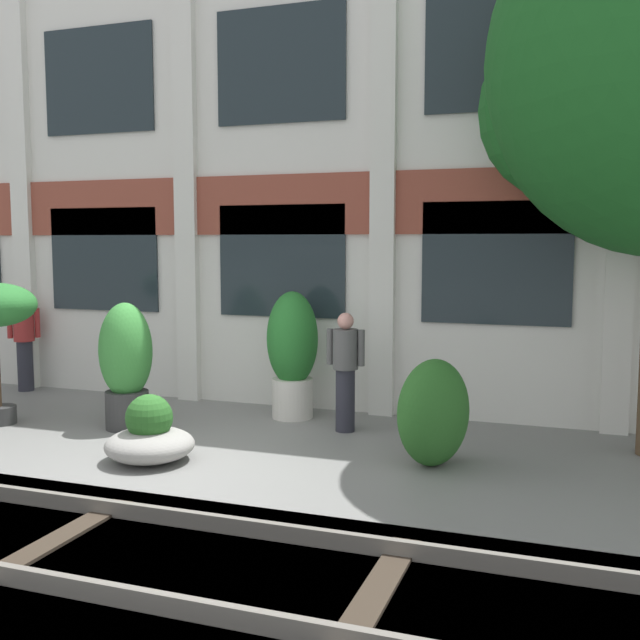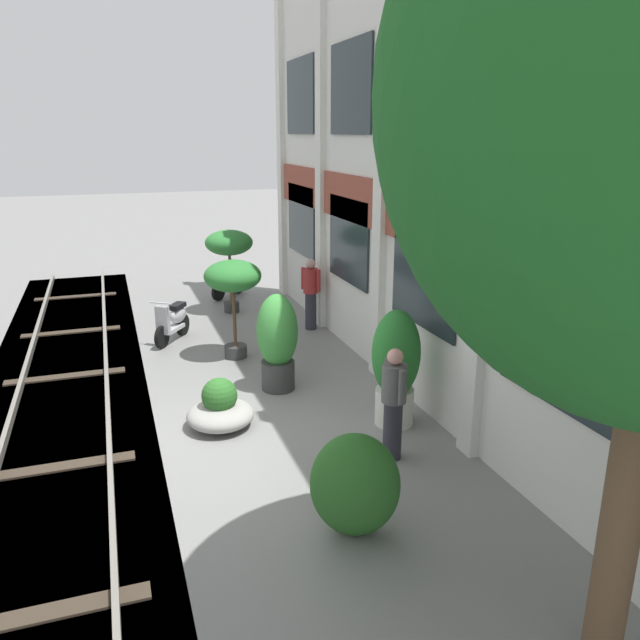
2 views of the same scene
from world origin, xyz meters
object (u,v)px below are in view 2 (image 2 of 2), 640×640
object	(u,v)px
potted_plant_terracotta_small	(233,281)
topiary_hedge	(355,485)
scooter_near_curb	(173,321)
resident_by_doorway	(311,292)
potted_plant_ribbed_drum	(396,365)
potted_plant_tall_urn	(229,246)
scooter_second_parked	(227,282)
potted_plant_wide_bowl	(220,409)
resident_watching_tracks	(394,401)
potted_plant_fluted_column	(277,340)

from	to	relation	value
potted_plant_terracotta_small	topiary_hedge	xyz separation A→B (m)	(6.11, 0.11, -0.96)
scooter_near_curb	resident_by_doorway	xyz separation A→B (m)	(0.18, 3.07, 0.44)
potted_plant_ribbed_drum	potted_plant_tall_urn	size ratio (longest dim) A/B	0.89
scooter_second_parked	topiary_hedge	xyz separation A→B (m)	(10.84, -0.62, 0.18)
topiary_hedge	potted_plant_ribbed_drum	bearing A→B (deg)	145.67
potted_plant_wide_bowl	topiary_hedge	size ratio (longest dim) A/B	0.85
resident_watching_tracks	topiary_hedge	distance (m)	1.83
resident_watching_tracks	potted_plant_terracotta_small	bearing A→B (deg)	-75.96
potted_plant_ribbed_drum	scooter_second_parked	world-z (taller)	potted_plant_ribbed_drum
scooter_near_curb	scooter_second_parked	size ratio (longest dim) A/B	1.09
resident_by_doorway	potted_plant_terracotta_small	bearing A→B (deg)	-1.71
potted_plant_wide_bowl	scooter_near_curb	distance (m)	4.46
potted_plant_terracotta_small	resident_watching_tracks	size ratio (longest dim) A/B	1.23
potted_plant_terracotta_small	scooter_second_parked	world-z (taller)	potted_plant_terracotta_small
resident_by_doorway	topiary_hedge	xyz separation A→B (m)	(7.41, -1.91, -0.26)
potted_plant_ribbed_drum	potted_plant_fluted_column	distance (m)	2.33
resident_by_doorway	resident_watching_tracks	world-z (taller)	resident_by_doorway
potted_plant_tall_urn	scooter_second_parked	xyz separation A→B (m)	(-1.46, 0.17, -1.25)
potted_plant_tall_urn	scooter_second_parked	bearing A→B (deg)	173.53
potted_plant_fluted_column	potted_plant_tall_urn	world-z (taller)	potted_plant_tall_urn
potted_plant_fluted_column	potted_plant_wide_bowl	bearing A→B (deg)	-47.25
potted_plant_fluted_column	topiary_hedge	bearing A→B (deg)	-3.71
resident_watching_tracks	potted_plant_tall_urn	bearing A→B (deg)	-85.92
potted_plant_ribbed_drum	potted_plant_tall_urn	xyz separation A→B (m)	(-7.01, -1.16, 0.71)
topiary_hedge	scooter_second_parked	bearing A→B (deg)	176.71
potted_plant_terracotta_small	potted_plant_ribbed_drum	bearing A→B (deg)	24.80
potted_plant_fluted_column	resident_by_doorway	size ratio (longest dim) A/B	1.06
scooter_second_parked	topiary_hedge	distance (m)	10.86
resident_by_doorway	resident_watching_tracks	size ratio (longest dim) A/B	1.02
potted_plant_tall_urn	resident_watching_tracks	world-z (taller)	potted_plant_tall_urn
potted_plant_ribbed_drum	potted_plant_fluted_column	xyz separation A→B (m)	(-1.90, -1.34, -0.07)
potted_plant_ribbed_drum	scooter_near_curb	bearing A→B (deg)	-151.97
scooter_second_parked	resident_by_doorway	bearing A→B (deg)	-111.70
potted_plant_wide_bowl	topiary_hedge	world-z (taller)	topiary_hedge
potted_plant_tall_urn	topiary_hedge	size ratio (longest dim) A/B	1.68
potted_plant_terracotta_small	resident_by_doorway	world-z (taller)	potted_plant_terracotta_small
resident_by_doorway	topiary_hedge	distance (m)	7.65
potted_plant_tall_urn	resident_by_doorway	distance (m)	2.58
potted_plant_ribbed_drum	topiary_hedge	bearing A→B (deg)	-34.33
potted_plant_wide_bowl	resident_by_doorway	distance (m)	5.17
potted_plant_fluted_column	scooter_second_parked	bearing A→B (deg)	176.98
topiary_hedge	potted_plant_terracotta_small	bearing A→B (deg)	-179.00
scooter_second_parked	potted_plant_tall_urn	bearing A→B (deg)	-138.68
potted_plant_terracotta_small	resident_watching_tracks	world-z (taller)	potted_plant_terracotta_small
potted_plant_tall_urn	scooter_second_parked	distance (m)	1.93
scooter_near_curb	potted_plant_fluted_column	bearing A→B (deg)	58.38
potted_plant_wide_bowl	resident_by_doorway	xyz separation A→B (m)	(-4.27, 2.86, 0.59)
potted_plant_wide_bowl	resident_by_doorway	bearing A→B (deg)	146.18
potted_plant_tall_urn	scooter_near_curb	world-z (taller)	potted_plant_tall_urn
potted_plant_fluted_column	scooter_near_curb	bearing A→B (deg)	-156.62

